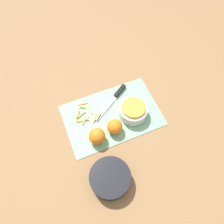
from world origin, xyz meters
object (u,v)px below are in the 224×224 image
Objects in this scene: knife at (116,96)px; orange_right at (115,127)px; orange_left at (97,136)px; bowl_speckled at (133,110)px; bowl_dark at (110,178)px.

orange_right is at bearing 32.99° from knife.
orange_left reaches higher than orange_right.
bowl_speckled is 0.35m from bowl_dark.
bowl_dark is at bearing 31.57° from knife.
bowl_speckled is 0.13m from orange_right.
bowl_speckled reaches higher than knife.
orange_right is (-0.10, -0.01, -0.00)m from orange_left.
orange_right is (0.12, 0.05, 0.00)m from bowl_speckled.
orange_right reaches higher than bowl_dark.
orange_left is 1.06× the size of orange_right.
bowl_speckled is 0.62× the size of knife.
knife is at bearing -116.31° from bowl_dark.
bowl_speckled is at bearing -131.51° from bowl_dark.
bowl_speckled reaches higher than bowl_dark.
orange_right is at bearing 21.81° from bowl_speckled.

